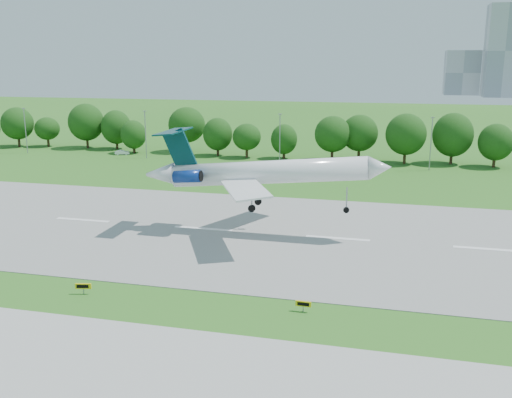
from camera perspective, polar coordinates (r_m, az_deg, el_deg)
name	(u,v)px	position (r m, az deg, el deg)	size (l,w,h in m)	color
ground	(312,313)	(58.20, 5.60, -11.25)	(600.00, 600.00, 0.00)	#2A631A
runway	(338,239)	(81.41, 8.17, -3.94)	(400.00, 45.00, 0.08)	gray
tree_line	(366,136)	(145.66, 10.97, 6.20)	(288.40, 8.40, 10.40)	#382314
light_poles	(353,140)	(135.89, 9.68, 5.80)	(175.90, 0.25, 12.19)	gray
airliner	(256,172)	(81.09, -0.03, 2.75)	(35.75, 26.01, 11.38)	white
taxi_sign_left	(83,286)	(64.58, -16.89, -8.35)	(1.72, 0.57, 1.21)	gray
taxi_sign_centre	(303,304)	(58.01, 4.75, -10.42)	(1.59, 0.26, 1.12)	gray
service_vehicle_a	(122,152)	(157.03, -13.24, 4.56)	(1.32, 3.79, 1.25)	white
service_vehicle_b	(183,156)	(148.49, -7.28, 4.33)	(1.60, 3.98, 1.36)	white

